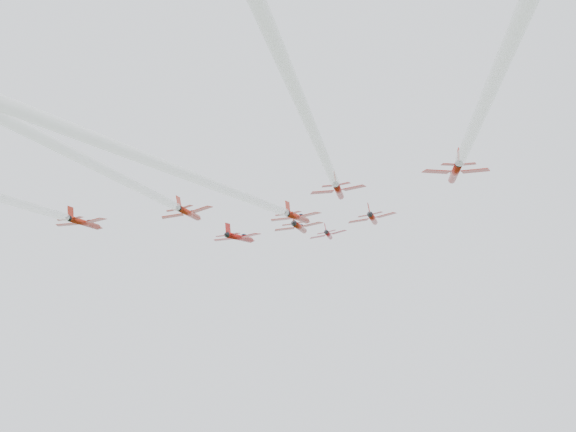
# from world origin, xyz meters

# --- Properties ---
(jet_lead) EXTENTS (8.47, 11.09, 6.22)m
(jet_lead) POSITION_xyz_m (3.79, 24.23, 150.62)
(jet_lead) COLOR maroon
(jet_row2_left) EXTENTS (10.52, 13.77, 7.72)m
(jet_row2_left) POSITION_xyz_m (-12.96, 12.28, 144.64)
(jet_row2_left) COLOR #A91310
(jet_row2_center) EXTENTS (10.02, 13.12, 7.35)m
(jet_row2_center) POSITION_xyz_m (0.26, 10.55, 143.77)
(jet_row2_center) COLOR #9B1E0E
(jet_row2_right) EXTENTS (9.77, 12.79, 7.17)m
(jet_row2_right) POSITION_xyz_m (14.86, 12.59, 144.80)
(jet_row2_right) COLOR #A4180F
(jet_center) EXTENTS (9.78, 95.27, 48.65)m
(jet_center) POSITION_xyz_m (2.13, -41.44, 117.62)
(jet_center) COLOR #A91F10
(jet_rear_left) EXTENTS (8.72, 84.95, 43.38)m
(jet_rear_left) POSITION_xyz_m (-12.38, -52.42, 112.11)
(jet_rear_left) COLOR #B02210
(jet_rear_right) EXTENTS (8.74, 85.13, 43.47)m
(jet_rear_right) POSITION_xyz_m (12.22, -51.91, 112.36)
(jet_rear_right) COLOR #A91810
(jet_rear_farright) EXTENTS (9.94, 96.84, 49.45)m
(jet_rear_farright) POSITION_xyz_m (30.06, -57.26, 109.68)
(jet_rear_farright) COLOR #B21C11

